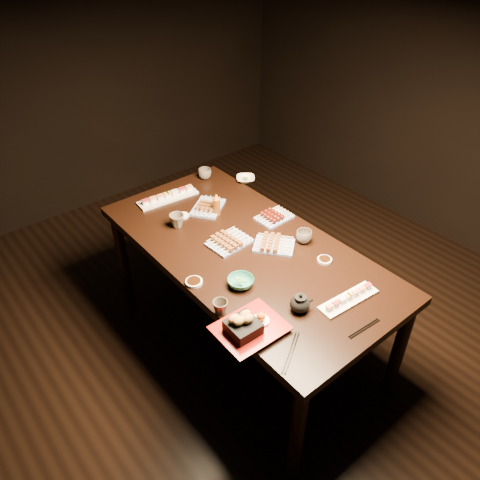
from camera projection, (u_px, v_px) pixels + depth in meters
name	position (u px, v px, depth m)	size (l,w,h in m)	color
ground	(282.00, 360.00, 2.93)	(5.00, 5.00, 0.00)	black
dining_table	(245.00, 296.00, 2.86)	(0.90, 1.80, 0.75)	black
sushi_platter_near	(349.00, 297.00, 2.27)	(0.33, 0.09, 0.04)	white
sushi_platter_far	(168.00, 196.00, 3.04)	(0.40, 0.11, 0.05)	white
yakitori_plate_center	(229.00, 239.00, 2.64)	(0.23, 0.17, 0.06)	#828EB6
yakitori_plate_right	(274.00, 243.00, 2.62)	(0.22, 0.16, 0.06)	#828EB6
yakitori_plate_left	(208.00, 204.00, 2.94)	(0.23, 0.17, 0.06)	#828EB6
tsukune_plate	(274.00, 215.00, 2.85)	(0.21, 0.15, 0.05)	#828EB6
edamame_bowl_green	(241.00, 282.00, 2.36)	(0.13, 0.13, 0.04)	#2A826C
edamame_bowl_cream	(246.00, 179.00, 3.24)	(0.13, 0.13, 0.03)	#F3E4C7
tempura_tray	(250.00, 322.00, 2.09)	(0.31, 0.25, 0.11)	black
teacup_near_left	(220.00, 307.00, 2.20)	(0.07, 0.07, 0.07)	brown
teacup_mid_right	(304.00, 237.00, 2.65)	(0.09, 0.09, 0.07)	brown
teacup_far_left	(177.00, 221.00, 2.77)	(0.09, 0.09, 0.08)	brown
teacup_far_right	(205.00, 174.00, 3.25)	(0.09, 0.09, 0.07)	brown
teapot	(300.00, 302.00, 2.21)	(0.12, 0.12, 0.10)	black
condiment_bottle	(216.00, 204.00, 2.87)	(0.05, 0.05, 0.14)	#67340D
sauce_dish_west	(194.00, 282.00, 2.38)	(0.09, 0.09, 0.02)	white
sauce_dish_east	(273.00, 213.00, 2.90)	(0.09, 0.09, 0.02)	white
sauce_dish_se	(325.00, 260.00, 2.53)	(0.08, 0.08, 0.01)	white
sauce_dish_nw	(183.00, 216.00, 2.88)	(0.07, 0.07, 0.01)	white
chopsticks_near	(291.00, 352.00, 2.02)	(0.24, 0.02, 0.01)	black
chopsticks_se	(364.00, 328.00, 2.13)	(0.20, 0.02, 0.01)	black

